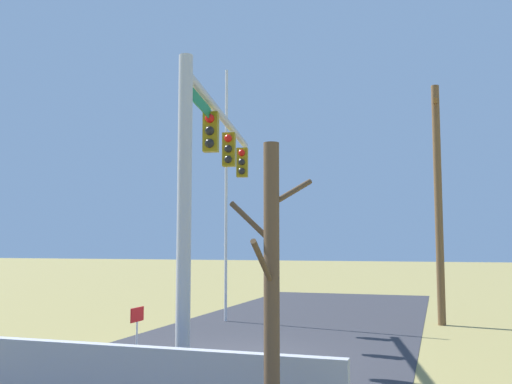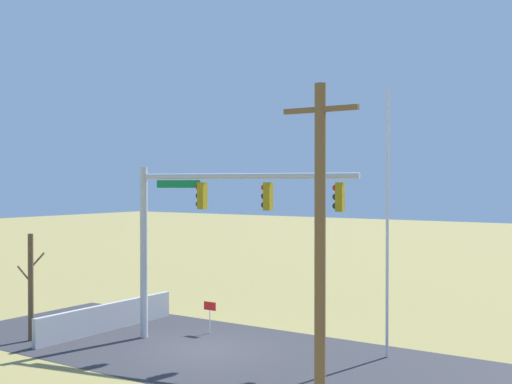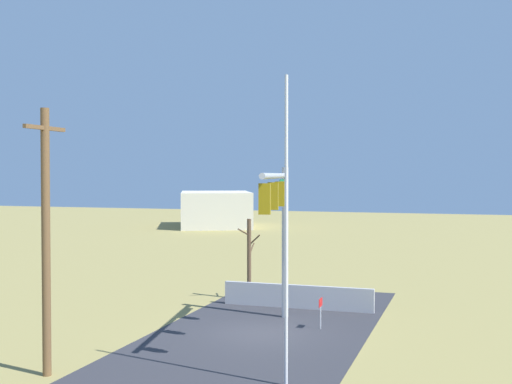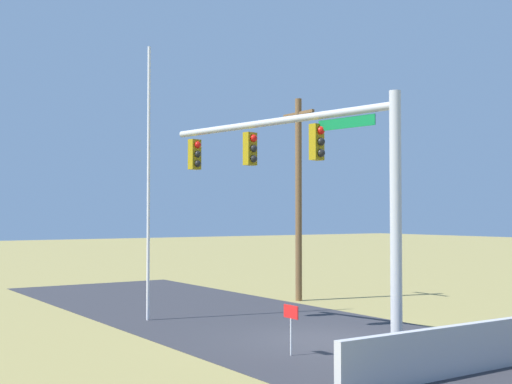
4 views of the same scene
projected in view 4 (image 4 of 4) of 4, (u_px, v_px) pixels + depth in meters
The scene contains 8 objects.
ground_plane at pixel (322, 339), 18.49m from camera, with size 160.00×160.00×0.00m, color olive.
road_surface at pixel (243, 320), 21.81m from camera, with size 28.00×8.00×0.01m, color #2D2D33.
sidewalk_corner at pixel (429, 366), 15.17m from camera, with size 6.00×6.00×0.01m, color #B7B5AD.
retaining_fence at pixel (462, 350), 14.38m from camera, with size 0.20×6.94×1.07m, color #A8A8AD.
signal_mast at pixel (313, 169), 18.01m from camera, with size 8.22×1.77×6.38m.
flagpole at pixel (148, 183), 21.97m from camera, with size 0.10×0.10×8.91m, color silver.
utility_pole at pixel (299, 195), 27.02m from camera, with size 1.90×0.26×8.07m.
open_sign at pixel (291, 318), 16.33m from camera, with size 0.56×0.04×1.22m.
Camera 4 is at (14.46, -11.86, 3.38)m, focal length 47.52 mm.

